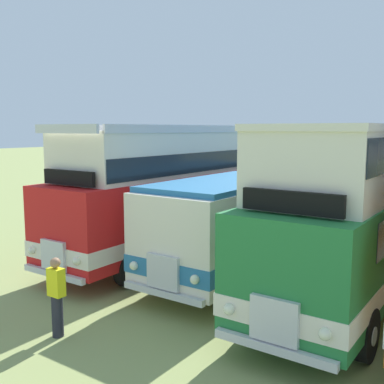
# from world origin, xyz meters

# --- Properties ---
(bus_first_in_row) EXTENTS (2.68, 10.75, 4.52)m
(bus_first_in_row) POSITION_xyz_m (-13.12, 0.31, 2.36)
(bus_first_in_row) COLOR red
(bus_first_in_row) RESTS_ON ground
(bus_second_in_row) EXTENTS (2.63, 9.84, 2.99)m
(bus_second_in_row) POSITION_xyz_m (-9.84, 0.33, 1.75)
(bus_second_in_row) COLOR silver
(bus_second_in_row) RESTS_ON ground
(bus_third_in_row) EXTENTS (2.62, 10.72, 4.49)m
(bus_third_in_row) POSITION_xyz_m (-6.56, -0.16, 2.47)
(bus_third_in_row) COLOR #237538
(bus_third_in_row) RESTS_ON ground
(marshal_person) EXTENTS (0.36, 0.24, 1.73)m
(marshal_person) POSITION_xyz_m (-11.06, -6.65, 0.89)
(marshal_person) COLOR #23232D
(marshal_person) RESTS_ON ground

